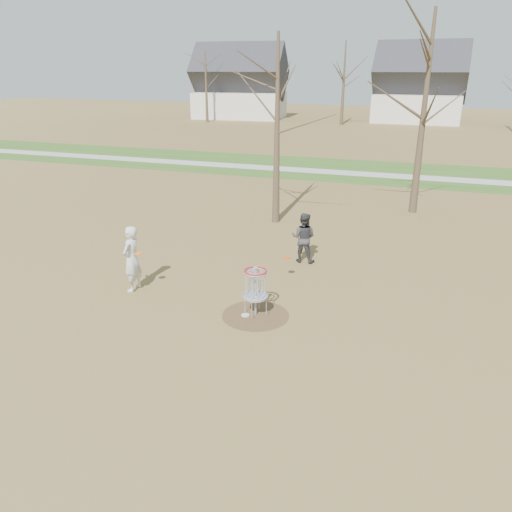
# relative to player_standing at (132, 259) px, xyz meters

# --- Properties ---
(ground) EXTENTS (160.00, 160.00, 0.00)m
(ground) POSITION_rel_player_standing_xyz_m (3.96, -0.40, -0.98)
(ground) COLOR brown
(ground) RESTS_ON ground
(green_band) EXTENTS (160.00, 8.00, 0.01)m
(green_band) POSITION_rel_player_standing_xyz_m (3.96, 20.60, -0.98)
(green_band) COLOR #2D5119
(green_band) RESTS_ON ground
(footpath) EXTENTS (160.00, 1.50, 0.01)m
(footpath) POSITION_rel_player_standing_xyz_m (3.96, 19.60, -0.97)
(footpath) COLOR #9E9E99
(footpath) RESTS_ON green_band
(dirt_circle) EXTENTS (1.80, 1.80, 0.01)m
(dirt_circle) POSITION_rel_player_standing_xyz_m (3.96, -0.40, -0.98)
(dirt_circle) COLOR #47331E
(dirt_circle) RESTS_ON ground
(player_standing) EXTENTS (0.47, 0.72, 1.97)m
(player_standing) POSITION_rel_player_standing_xyz_m (0.00, 0.00, 0.00)
(player_standing) COLOR silver
(player_standing) RESTS_ON ground
(player_throwing) EXTENTS (0.84, 0.66, 1.71)m
(player_throwing) POSITION_rel_player_standing_xyz_m (4.19, 3.88, -0.13)
(player_throwing) COLOR #323136
(player_throwing) RESTS_ON ground
(disc_grounded) EXTENTS (0.22, 0.22, 0.02)m
(disc_grounded) POSITION_rel_player_standing_xyz_m (3.71, -0.51, -0.96)
(disc_grounded) COLOR silver
(disc_grounded) RESTS_ON dirt_circle
(discs_in_play) EXTENTS (3.97, 2.49, 0.54)m
(discs_in_play) POSITION_rel_player_standing_xyz_m (2.31, 1.04, -0.00)
(discs_in_play) COLOR #FD430D
(discs_in_play) RESTS_ON ground
(disc_golf_basket) EXTENTS (0.64, 0.64, 1.35)m
(disc_golf_basket) POSITION_rel_player_standing_xyz_m (3.96, -0.40, -0.07)
(disc_golf_basket) COLOR #9EA3AD
(disc_golf_basket) RESTS_ON ground
(bare_trees) EXTENTS (52.62, 44.98, 9.00)m
(bare_trees) POSITION_rel_player_standing_xyz_m (5.74, 35.39, 4.36)
(bare_trees) COLOR #382B1E
(bare_trees) RESTS_ON ground
(houses_row) EXTENTS (56.51, 10.01, 7.26)m
(houses_row) POSITION_rel_player_standing_xyz_m (8.28, 52.16, 2.54)
(houses_row) COLOR silver
(houses_row) RESTS_ON ground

